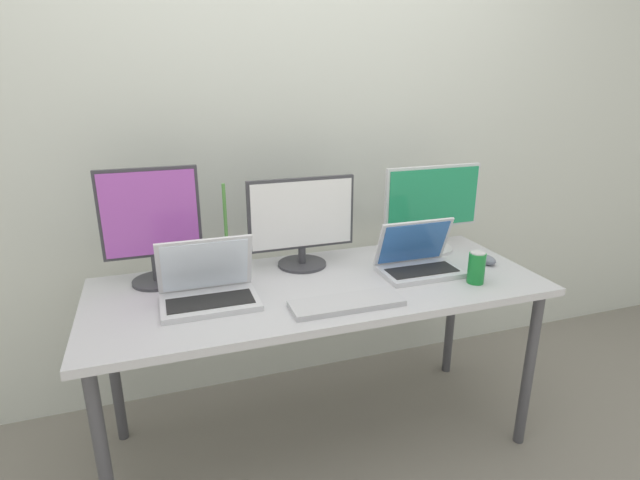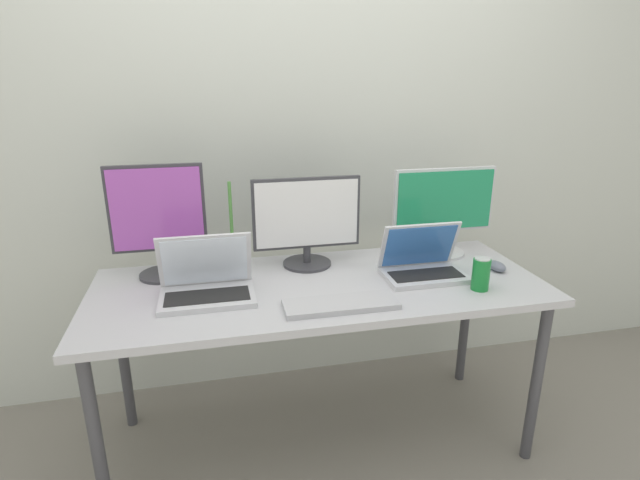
% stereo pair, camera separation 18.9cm
% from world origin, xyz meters
% --- Properties ---
extents(ground_plane, '(16.00, 16.00, 0.00)m').
position_xyz_m(ground_plane, '(0.00, 0.00, 0.00)').
color(ground_plane, gray).
extents(wall_back, '(7.00, 0.08, 2.60)m').
position_xyz_m(wall_back, '(0.00, 0.59, 1.30)').
color(wall_back, silver).
rests_on(wall_back, ground).
extents(work_desk, '(1.75, 0.70, 0.74)m').
position_xyz_m(work_desk, '(0.00, 0.00, 0.68)').
color(work_desk, '#424247').
rests_on(work_desk, ground).
extents(monitor_left, '(0.37, 0.19, 0.45)m').
position_xyz_m(monitor_left, '(-0.60, 0.22, 0.98)').
color(monitor_left, '#38383D').
rests_on(monitor_left, work_desk).
extents(monitor_center, '(0.45, 0.21, 0.38)m').
position_xyz_m(monitor_center, '(-0.01, 0.21, 0.94)').
color(monitor_center, '#38383D').
rests_on(monitor_center, work_desk).
extents(monitor_right, '(0.47, 0.21, 0.39)m').
position_xyz_m(monitor_right, '(0.61, 0.22, 0.95)').
color(monitor_right, silver).
rests_on(monitor_right, work_desk).
extents(laptop_silver, '(0.34, 0.23, 0.23)m').
position_xyz_m(laptop_silver, '(-0.43, -0.02, 0.79)').
color(laptop_silver, silver).
rests_on(laptop_silver, work_desk).
extents(laptop_secondary, '(0.32, 0.21, 0.22)m').
position_xyz_m(laptop_secondary, '(0.42, -0.01, 0.79)').
color(laptop_secondary, silver).
rests_on(laptop_secondary, work_desk).
extents(keyboard_main, '(0.40, 0.14, 0.02)m').
position_xyz_m(keyboard_main, '(0.03, -0.22, 0.75)').
color(keyboard_main, '#B2B2B7').
rests_on(keyboard_main, work_desk).
extents(mouse_by_keyboard, '(0.07, 0.10, 0.04)m').
position_xyz_m(mouse_by_keyboard, '(0.75, -0.03, 0.76)').
color(mouse_by_keyboard, slate).
rests_on(mouse_by_keyboard, work_desk).
extents(soda_can_near_keyboard, '(0.07, 0.07, 0.13)m').
position_xyz_m(soda_can_near_keyboard, '(0.58, -0.19, 0.80)').
color(soda_can_near_keyboard, '#197F33').
rests_on(soda_can_near_keyboard, work_desk).
extents(bamboo_vase, '(0.07, 0.07, 0.37)m').
position_xyz_m(bamboo_vase, '(-0.32, 0.25, 0.82)').
color(bamboo_vase, '#B2D1B7').
rests_on(bamboo_vase, work_desk).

